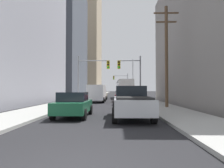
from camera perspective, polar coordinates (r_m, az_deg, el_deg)
sidewalk_left at (r=54.59m, az=-5.04°, el=-3.21°), size 3.26×160.00×0.15m
sidewalk_right at (r=54.42m, az=5.54°, el=-3.22°), size 3.26×160.00×0.15m
city_bus at (r=38.99m, az=3.43°, el=-1.17°), size 2.88×11.58×3.40m
pickup_truck_silver at (r=12.06m, az=5.43°, el=-5.10°), size 2.20×5.42×1.90m
cargo_van_white at (r=26.98m, az=-4.22°, el=-2.37°), size 2.16×5.25×2.26m
sedan_green at (r=12.74m, az=-10.69°, el=-5.62°), size 1.95×4.21×1.52m
sedan_navy at (r=22.75m, az=3.48°, el=-3.83°), size 1.95×4.26×1.52m
sedan_maroon at (r=27.97m, az=2.65°, el=-3.40°), size 1.95×4.21×1.52m
sedan_beige at (r=33.59m, az=-3.07°, el=-3.09°), size 1.95×4.24×1.52m
traffic_signal_near_left at (r=26.49m, az=-5.59°, el=3.62°), size 4.13×0.44×6.00m
traffic_signal_near_right at (r=26.37m, az=5.18°, el=3.52°), size 3.02×0.44×6.00m
traffic_signal_far_right at (r=55.21m, az=2.60°, el=0.93°), size 4.04×0.44×6.00m
utility_pole_right at (r=18.87m, az=14.93°, el=8.05°), size 2.20×0.28×9.08m
street_lamp_right at (r=39.31m, az=5.32°, el=2.63°), size 2.32×0.32×7.50m
building_left_mid_office at (r=57.17m, az=-20.75°, el=11.39°), size 24.08×21.67×28.74m
building_left_far_tower at (r=101.90m, az=-9.77°, el=17.14°), size 21.30×27.76×68.54m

